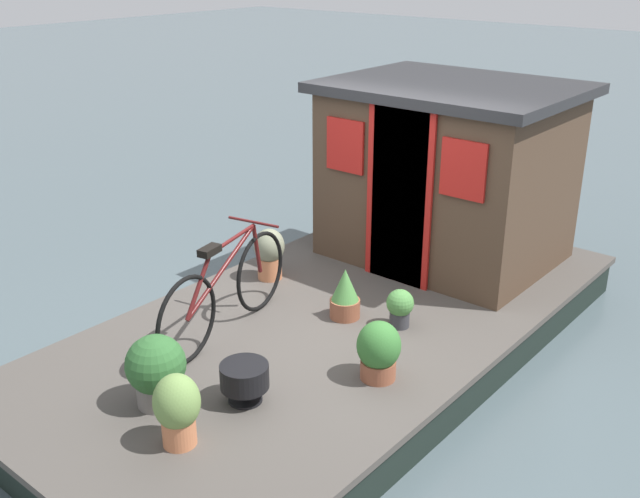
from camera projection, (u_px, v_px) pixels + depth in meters
ground_plane at (334, 352)px, 6.70m from camera, size 60.00×60.00×0.00m
houseboat_deck at (334, 334)px, 6.62m from camera, size 5.87×2.94×0.38m
houseboat_cabin at (447, 171)px, 7.50m from camera, size 1.91×2.37×1.81m
bicycle at (226, 290)px, 6.09m from camera, size 1.75×0.53×0.87m
potted_plant_lavender at (269, 252)px, 7.18m from camera, size 0.30×0.30×0.51m
potted_plant_fern at (156, 369)px, 5.17m from camera, size 0.43×0.43×0.54m
potted_plant_sage at (379, 350)px, 5.51m from camera, size 0.34×0.34×0.47m
potted_plant_basil at (177, 408)px, 4.75m from camera, size 0.31×0.31×0.52m
potted_plant_ivy at (345, 295)px, 6.43m from camera, size 0.27×0.27×0.46m
potted_plant_thyme at (400, 307)px, 6.29m from camera, size 0.24×0.24×0.34m
charcoal_grill at (244, 377)px, 5.24m from camera, size 0.35×0.35×0.30m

